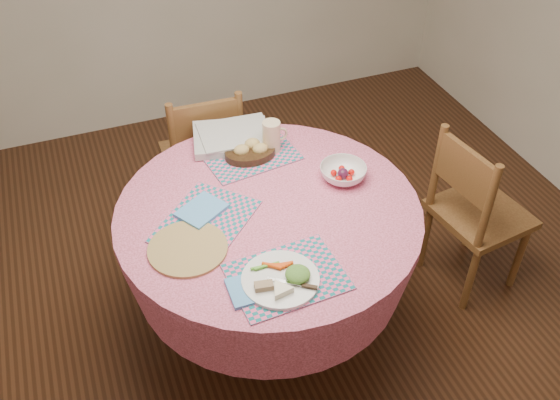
{
  "coord_description": "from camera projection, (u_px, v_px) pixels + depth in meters",
  "views": [
    {
      "loc": [
        -0.64,
        -1.78,
        2.39
      ],
      "look_at": [
        0.05,
        0.0,
        0.78
      ],
      "focal_mm": 40.0,
      "sensor_mm": 36.0,
      "label": 1
    }
  ],
  "objects": [
    {
      "name": "bread_bowl",
      "position": [
        250.0,
        151.0,
        2.75
      ],
      "size": [
        0.23,
        0.23,
        0.08
      ],
      "color": "black",
      "rests_on": "placemat_back"
    },
    {
      "name": "placemat_left",
      "position": [
        206.0,
        221.0,
        2.44
      ],
      "size": [
        0.5,
        0.49,
        0.01
      ],
      "primitive_type": "cube",
      "rotation": [
        0.0,
        0.0,
        0.77
      ],
      "color": "#157079",
      "rests_on": "dining_table"
    },
    {
      "name": "wicker_trivet",
      "position": [
        188.0,
        248.0,
        2.32
      ],
      "size": [
        0.3,
        0.3,
        0.01
      ],
      "primitive_type": "cylinder",
      "color": "olive",
      "rests_on": "dining_table"
    },
    {
      "name": "chair_right",
      "position": [
        474.0,
        211.0,
        2.93
      ],
      "size": [
        0.44,
        0.46,
        0.88
      ],
      "rotation": [
        0.0,
        0.0,
        1.71
      ],
      "color": "brown",
      "rests_on": "ground"
    },
    {
      "name": "dining_table",
      "position": [
        269.0,
        243.0,
        2.63
      ],
      "size": [
        1.24,
        1.24,
        0.75
      ],
      "color": "pink",
      "rests_on": "ground"
    },
    {
      "name": "placemat_front",
      "position": [
        287.0,
        277.0,
        2.22
      ],
      "size": [
        0.41,
        0.32,
        0.01
      ],
      "primitive_type": "cube",
      "rotation": [
        0.0,
        0.0,
        0.05
      ],
      "color": "#157079",
      "rests_on": "dining_table"
    },
    {
      "name": "latte_mug",
      "position": [
        272.0,
        136.0,
        2.76
      ],
      "size": [
        0.12,
        0.08,
        0.14
      ],
      "color": "beige",
      "rests_on": "placemat_back"
    },
    {
      "name": "newspaper_stack",
      "position": [
        232.0,
        137.0,
        2.84
      ],
      "size": [
        0.39,
        0.34,
        0.04
      ],
      "rotation": [
        0.0,
        0.0,
        -0.23
      ],
      "color": "silver",
      "rests_on": "dining_table"
    },
    {
      "name": "dinner_plate",
      "position": [
        283.0,
        278.0,
        2.19
      ],
      "size": [
        0.28,
        0.28,
        0.05
      ],
      "rotation": [
        0.0,
        0.0,
        -0.17
      ],
      "color": "white",
      "rests_on": "placemat_front"
    },
    {
      "name": "placemat_back",
      "position": [
        249.0,
        154.0,
        2.78
      ],
      "size": [
        0.44,
        0.35,
        0.01
      ],
      "primitive_type": "cube",
      "rotation": [
        0.0,
        0.0,
        0.14
      ],
      "color": "#157079",
      "rests_on": "dining_table"
    },
    {
      "name": "napkin_near",
      "position": [
        254.0,
        288.0,
        2.17
      ],
      "size": [
        0.18,
        0.14,
        0.01
      ],
      "primitive_type": "cube",
      "rotation": [
        0.0,
        0.0,
        -0.03
      ],
      "color": "#579DE1",
      "rests_on": "dining_table"
    },
    {
      "name": "fruit_bowl",
      "position": [
        343.0,
        173.0,
        2.63
      ],
      "size": [
        0.26,
        0.26,
        0.06
      ],
      "rotation": [
        0.0,
        0.0,
        0.43
      ],
      "color": "white",
      "rests_on": "dining_table"
    },
    {
      "name": "ground",
      "position": [
        270.0,
        326.0,
        2.99
      ],
      "size": [
        4.0,
        4.0,
        0.0
      ],
      "primitive_type": "plane",
      "color": "#331C0F",
      "rests_on": "ground"
    },
    {
      "name": "chair_back",
      "position": [
        205.0,
        156.0,
        3.27
      ],
      "size": [
        0.42,
        0.41,
        0.88
      ],
      "rotation": [
        0.0,
        0.0,
        3.1
      ],
      "color": "brown",
      "rests_on": "ground"
    },
    {
      "name": "napkin_far",
      "position": [
        202.0,
        210.0,
        2.47
      ],
      "size": [
        0.23,
        0.21,
        0.01
      ],
      "primitive_type": "cube",
      "rotation": [
        0.0,
        0.0,
        0.55
      ],
      "color": "#579DE1",
      "rests_on": "placemat_left"
    }
  ]
}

